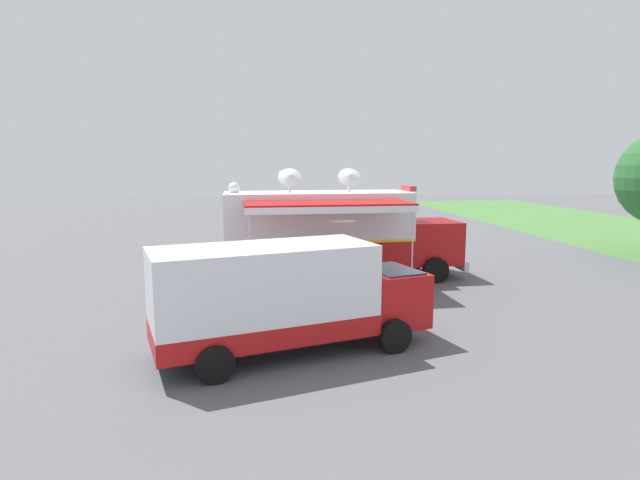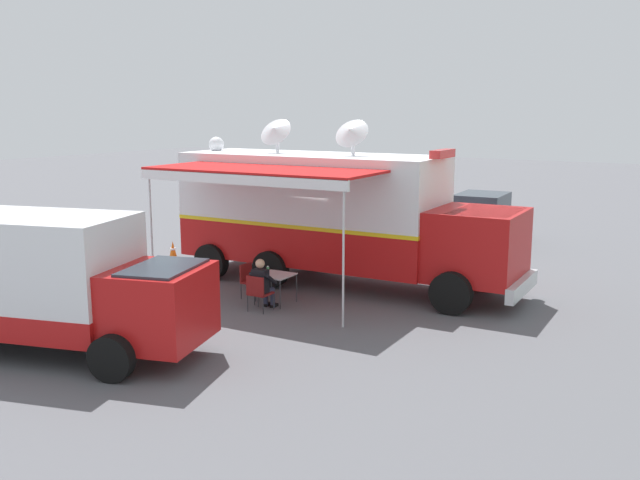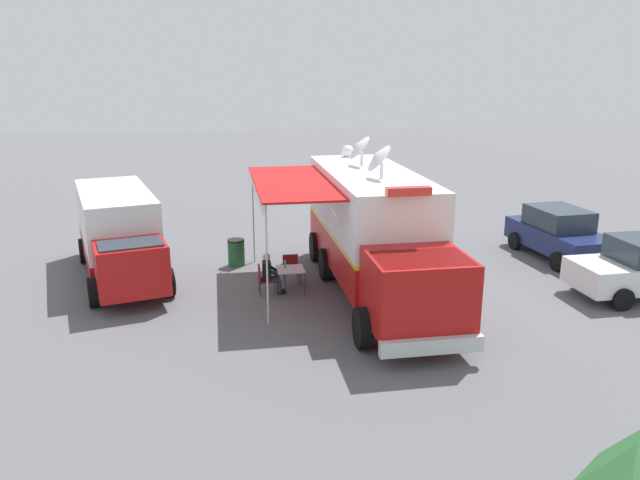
{
  "view_description": "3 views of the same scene",
  "coord_description": "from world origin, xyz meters",
  "px_view_note": "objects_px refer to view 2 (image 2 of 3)",
  "views": [
    {
      "loc": [
        19.71,
        -2.18,
        4.64
      ],
      "look_at": [
        0.09,
        0.09,
        1.62
      ],
      "focal_mm": 28.52,
      "sensor_mm": 36.0,
      "label": 1
    },
    {
      "loc": [
        15.86,
        10.22,
        4.69
      ],
      "look_at": [
        0.6,
        0.65,
        1.3
      ],
      "focal_mm": 39.1,
      "sensor_mm": 36.0,
      "label": 2
    },
    {
      "loc": [
        3.68,
        17.69,
        6.44
      ],
      "look_at": [
        1.47,
        -0.26,
        1.36
      ],
      "focal_mm": 34.26,
      "sensor_mm": 36.0,
      "label": 3
    }
  ],
  "objects_px": {
    "seated_responder": "(263,283)",
    "water_bottle": "(268,271)",
    "folding_chair_at_table": "(258,291)",
    "command_truck": "(335,213)",
    "folding_chair_beside_table": "(250,278)",
    "traffic_cone": "(173,251)",
    "support_truck": "(26,281)",
    "folding_table": "(275,277)",
    "car_behind_truck": "(480,219)",
    "trash_bin": "(145,284)",
    "car_far_corner": "(375,212)"
  },
  "relations": [
    {
      "from": "car_behind_truck",
      "to": "support_truck",
      "type": "bearing_deg",
      "value": -13.55
    },
    {
      "from": "command_truck",
      "to": "support_truck",
      "type": "distance_m",
      "value": 8.12
    },
    {
      "from": "water_bottle",
      "to": "seated_responder",
      "type": "distance_m",
      "value": 0.53
    },
    {
      "from": "command_truck",
      "to": "folding_table",
      "type": "xyz_separation_m",
      "value": [
        2.46,
        -0.22,
        -1.27
      ]
    },
    {
      "from": "trash_bin",
      "to": "folding_table",
      "type": "bearing_deg",
      "value": 120.39
    },
    {
      "from": "traffic_cone",
      "to": "command_truck",
      "type": "bearing_deg",
      "value": 90.22
    },
    {
      "from": "seated_responder",
      "to": "traffic_cone",
      "type": "distance_m",
      "value": 6.58
    },
    {
      "from": "water_bottle",
      "to": "traffic_cone",
      "type": "distance_m",
      "value": 6.22
    },
    {
      "from": "folding_chair_at_table",
      "to": "traffic_cone",
      "type": "bearing_deg",
      "value": -119.07
    },
    {
      "from": "water_bottle",
      "to": "trash_bin",
      "type": "relative_size",
      "value": 0.25
    },
    {
      "from": "trash_bin",
      "to": "folding_chair_at_table",
      "type": "bearing_deg",
      "value": 106.2
    },
    {
      "from": "command_truck",
      "to": "seated_responder",
      "type": "distance_m",
      "value": 3.34
    },
    {
      "from": "command_truck",
      "to": "trash_bin",
      "type": "xyz_separation_m",
      "value": [
        4.09,
        -2.99,
        -1.49
      ]
    },
    {
      "from": "folding_table",
      "to": "folding_chair_beside_table",
      "type": "distance_m",
      "value": 0.87
    },
    {
      "from": "command_truck",
      "to": "water_bottle",
      "type": "relative_size",
      "value": 42.83
    },
    {
      "from": "traffic_cone",
      "to": "car_behind_truck",
      "type": "bearing_deg",
      "value": 136.9
    },
    {
      "from": "folding_table",
      "to": "seated_responder",
      "type": "xyz_separation_m",
      "value": [
        0.61,
        0.06,
        -0.02
      ]
    },
    {
      "from": "command_truck",
      "to": "support_truck",
      "type": "relative_size",
      "value": 1.35
    },
    {
      "from": "folding_chair_at_table",
      "to": "traffic_cone",
      "type": "height_order",
      "value": "folding_chair_at_table"
    },
    {
      "from": "folding_table",
      "to": "folding_chair_at_table",
      "type": "height_order",
      "value": "folding_chair_at_table"
    },
    {
      "from": "command_truck",
      "to": "folding_chair_at_table",
      "type": "relative_size",
      "value": 11.03
    },
    {
      "from": "folding_chair_beside_table",
      "to": "seated_responder",
      "type": "xyz_separation_m",
      "value": [
        0.69,
        0.91,
        0.14
      ]
    },
    {
      "from": "support_truck",
      "to": "car_far_corner",
      "type": "xyz_separation_m",
      "value": [
        -14.91,
        -0.14,
        -0.51
      ]
    },
    {
      "from": "traffic_cone",
      "to": "support_truck",
      "type": "distance_m",
      "value": 8.58
    },
    {
      "from": "seated_responder",
      "to": "trash_bin",
      "type": "distance_m",
      "value": 3.02
    },
    {
      "from": "folding_chair_at_table",
      "to": "support_truck",
      "type": "bearing_deg",
      "value": -26.69
    },
    {
      "from": "command_truck",
      "to": "car_far_corner",
      "type": "height_order",
      "value": "command_truck"
    },
    {
      "from": "water_bottle",
      "to": "folding_chair_beside_table",
      "type": "bearing_deg",
      "value": -107.18
    },
    {
      "from": "command_truck",
      "to": "folding_chair_beside_table",
      "type": "relative_size",
      "value": 11.03
    },
    {
      "from": "folding_chair_at_table",
      "to": "folding_chair_beside_table",
      "type": "xyz_separation_m",
      "value": [
        -0.88,
        -0.92,
        0.0
      ]
    },
    {
      "from": "traffic_cone",
      "to": "support_truck",
      "type": "relative_size",
      "value": 0.08
    },
    {
      "from": "trash_bin",
      "to": "car_far_corner",
      "type": "xyz_separation_m",
      "value": [
        -11.25,
        0.45,
        0.42
      ]
    },
    {
      "from": "folding_table",
      "to": "traffic_cone",
      "type": "relative_size",
      "value": 1.44
    },
    {
      "from": "trash_bin",
      "to": "car_far_corner",
      "type": "relative_size",
      "value": 0.21
    },
    {
      "from": "seated_responder",
      "to": "trash_bin",
      "type": "bearing_deg",
      "value": -70.3
    },
    {
      "from": "trash_bin",
      "to": "car_far_corner",
      "type": "distance_m",
      "value": 11.27
    },
    {
      "from": "command_truck",
      "to": "car_behind_truck",
      "type": "distance_m",
      "value": 7.98
    },
    {
      "from": "seated_responder",
      "to": "water_bottle",
      "type": "bearing_deg",
      "value": -158.79
    },
    {
      "from": "folding_chair_beside_table",
      "to": "support_truck",
      "type": "height_order",
      "value": "support_truck"
    },
    {
      "from": "folding_chair_at_table",
      "to": "command_truck",
      "type": "bearing_deg",
      "value": 177.47
    },
    {
      "from": "command_truck",
      "to": "trash_bin",
      "type": "height_order",
      "value": "command_truck"
    },
    {
      "from": "folding_chair_beside_table",
      "to": "seated_responder",
      "type": "relative_size",
      "value": 0.7
    },
    {
      "from": "water_bottle",
      "to": "folding_chair_beside_table",
      "type": "distance_m",
      "value": 0.83
    },
    {
      "from": "folding_chair_at_table",
      "to": "trash_bin",
      "type": "relative_size",
      "value": 0.96
    },
    {
      "from": "folding_table",
      "to": "support_truck",
      "type": "xyz_separation_m",
      "value": [
        5.28,
        -2.18,
        0.71
      ]
    },
    {
      "from": "traffic_cone",
      "to": "car_behind_truck",
      "type": "relative_size",
      "value": 0.13
    },
    {
      "from": "command_truck",
      "to": "folding_table",
      "type": "bearing_deg",
      "value": -5.03
    },
    {
      "from": "folding_table",
      "to": "water_bottle",
      "type": "distance_m",
      "value": 0.25
    },
    {
      "from": "command_truck",
      "to": "support_truck",
      "type": "xyz_separation_m",
      "value": [
        7.74,
        -2.4,
        -0.56
      ]
    },
    {
      "from": "seated_responder",
      "to": "car_far_corner",
      "type": "relative_size",
      "value": 0.28
    }
  ]
}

